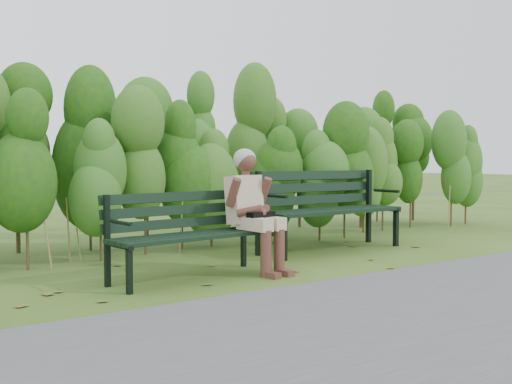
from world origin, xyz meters
TOP-DOWN VIEW (x-y plane):
  - ground at (0.00, 0.00)m, footprint 80.00×80.00m
  - footpath at (0.00, -2.20)m, footprint 60.00×2.50m
  - hedge_band at (0.00, 1.86)m, footprint 11.04×1.67m
  - leaf_litter at (-0.78, -0.37)m, footprint 5.54×2.23m
  - bench_left at (-1.06, -0.04)m, footprint 1.64×0.68m
  - bench_right at (1.17, 0.54)m, footprint 1.96×0.70m
  - seated_woman at (-0.39, -0.14)m, footprint 0.50×0.73m

SIDE VIEW (x-z plane):
  - ground at x=0.00m, z-range 0.00..0.00m
  - leaf_litter at x=-0.78m, z-range 0.00..0.01m
  - footpath at x=0.00m, z-range 0.00..0.01m
  - bench_left at x=-1.06m, z-range 0.07..0.87m
  - bench_right at x=1.17m, z-range 0.09..1.06m
  - seated_woman at x=-0.39m, z-range 0.07..1.28m
  - hedge_band at x=0.00m, z-range 0.05..2.47m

